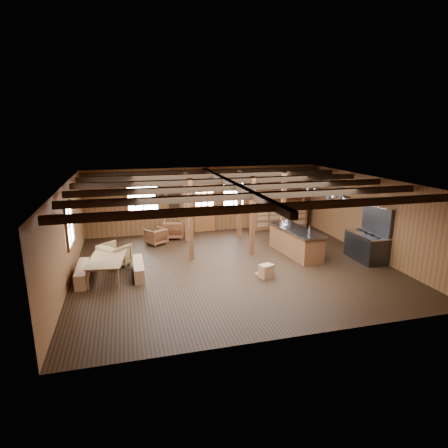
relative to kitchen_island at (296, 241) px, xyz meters
The scene contains 22 objects.
room 2.73m from the kitchen_island, 166.74° to the right, with size 10.04×9.04×2.84m.
ceiling_joists 3.36m from the kitchen_island, behind, with size 9.80×8.82×0.18m.
timber_posts 2.65m from the kitchen_island, 143.12° to the left, with size 3.95×2.35×2.80m.
back_door 4.62m from the kitchen_island, 122.99° to the left, with size 1.02×0.08×2.15m.
window_back_left 6.50m from the kitchen_island, 142.84° to the left, with size 1.32×0.06×1.32m.
window_back_right 4.21m from the kitchen_island, 107.30° to the left, with size 1.02×0.06×1.32m.
window_left 7.55m from the kitchen_island, behind, with size 0.14×1.24×1.32m.
notice_boards 5.68m from the kitchen_island, 136.01° to the left, with size 1.08×0.03×0.90m.
back_counter 3.72m from the kitchen_island, 76.09° to the left, with size 2.55×0.60×2.45m.
pendant_lamps 5.09m from the kitchen_island, behind, with size 1.86×2.36×0.66m.
pot_rack 2.01m from the kitchen_island, 20.07° to the right, with size 0.34×3.00×0.44m.
kitchen_island is the anchor object (origin of this frame).
step_stool 2.55m from the kitchen_island, 135.23° to the right, with size 0.46×0.33×0.41m, color #9D6B47.
commercial_range 2.44m from the kitchen_island, 28.41° to the right, with size 0.81×1.58×1.95m.
dining_table 6.44m from the kitchen_island, behind, with size 1.78×0.99×0.63m, color brown.
bench_wall 7.19m from the kitchen_island, behind, with size 0.31×1.64×0.45m, color #9D6B47.
bench_aisle 5.57m from the kitchen_island, behind, with size 0.30×1.57×0.43m, color #9D6B47.
armchair_a 5.34m from the kitchen_island, 152.36° to the left, with size 0.67×0.69×0.63m, color brown.
armchair_b 5.05m from the kitchen_island, 141.55° to the left, with size 0.79×0.81×0.74m, color brown.
armchair_c 6.25m from the kitchen_island, behind, with size 0.81×0.84×0.76m, color olive.
counter_pot 0.98m from the kitchen_island, 90.65° to the left, with size 0.33×0.33×0.20m, color silver.
bowl 0.70m from the kitchen_island, 122.73° to the left, with size 0.25×0.25×0.06m, color silver.
Camera 1 is at (-3.24, -11.12, 4.39)m, focal length 30.00 mm.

